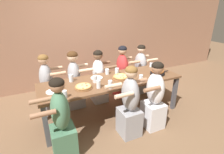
# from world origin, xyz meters

# --- Properties ---
(ground_plane) EXTENTS (18.00, 18.00, 0.00)m
(ground_plane) POSITION_xyz_m (0.00, 0.00, 0.00)
(ground_plane) COLOR brown
(ground_plane) RESTS_ON ground
(restaurant_back_panel) EXTENTS (10.00, 0.06, 3.20)m
(restaurant_back_panel) POSITION_xyz_m (0.00, 1.78, 1.60)
(restaurant_back_panel) COLOR #9E7056
(restaurant_back_panel) RESTS_ON ground
(dining_table) EXTENTS (2.59, 0.82, 0.74)m
(dining_table) POSITION_xyz_m (0.00, 0.00, 0.67)
(dining_table) COLOR brown
(dining_table) RESTS_ON ground
(pizza_board_main) EXTENTS (0.29, 0.29, 0.05)m
(pizza_board_main) POSITION_xyz_m (-0.58, -0.13, 0.77)
(pizza_board_main) COLOR brown
(pizza_board_main) RESTS_ON dining_table
(pizza_board_second) EXTENTS (0.33, 0.33, 0.06)m
(pizza_board_second) POSITION_xyz_m (0.17, -0.03, 0.77)
(pizza_board_second) COLOR brown
(pizza_board_second) RESTS_ON dining_table
(skillet_bowl) EXTENTS (0.40, 0.28, 0.14)m
(skillet_bowl) POSITION_xyz_m (0.92, -0.14, 0.80)
(skillet_bowl) COLOR black
(skillet_bowl) RESTS_ON dining_table
(empty_plate_a) EXTENTS (0.24, 0.24, 0.02)m
(empty_plate_a) POSITION_xyz_m (-0.95, 0.20, 0.75)
(empty_plate_a) COLOR white
(empty_plate_a) RESTS_ON dining_table
(empty_plate_b) EXTENTS (0.22, 0.22, 0.02)m
(empty_plate_b) POSITION_xyz_m (-0.23, 0.19, 0.75)
(empty_plate_b) COLOR white
(empty_plate_b) RESTS_ON dining_table
(empty_plate_c) EXTENTS (0.21, 0.21, 0.02)m
(empty_plate_c) POSITION_xyz_m (-1.05, -0.06, 0.75)
(empty_plate_c) COLOR white
(empty_plate_c) RESTS_ON dining_table
(cocktail_glass_blue) EXTENTS (0.06, 0.06, 0.11)m
(cocktail_glass_blue) POSITION_xyz_m (1.09, 0.29, 0.78)
(cocktail_glass_blue) COLOR silver
(cocktail_glass_blue) RESTS_ON dining_table
(drinking_glass_a) EXTENTS (0.06, 0.06, 0.13)m
(drinking_glass_a) POSITION_xyz_m (1.04, 0.16, 0.80)
(drinking_glass_a) COLOR silver
(drinking_glass_a) RESTS_ON dining_table
(drinking_glass_b) EXTENTS (0.08, 0.08, 0.13)m
(drinking_glass_b) POSITION_xyz_m (0.20, 0.20, 0.80)
(drinking_glass_b) COLOR silver
(drinking_glass_b) RESTS_ON dining_table
(drinking_glass_c) EXTENTS (0.08, 0.08, 0.13)m
(drinking_glass_c) POSITION_xyz_m (-0.69, 0.23, 0.80)
(drinking_glass_c) COLOR silver
(drinking_glass_c) RESTS_ON dining_table
(drinking_glass_d) EXTENTS (0.07, 0.07, 0.14)m
(drinking_glass_d) POSITION_xyz_m (-0.18, -0.32, 0.81)
(drinking_glass_d) COLOR silver
(drinking_glass_d) RESTS_ON dining_table
(drinking_glass_e) EXTENTS (0.07, 0.07, 0.13)m
(drinking_glass_e) POSITION_xyz_m (0.42, -0.31, 0.80)
(drinking_glass_e) COLOR silver
(drinking_glass_e) RESTS_ON dining_table
(drinking_glass_f) EXTENTS (0.07, 0.07, 0.11)m
(drinking_glass_f) POSITION_xyz_m (-0.91, -0.32, 0.79)
(drinking_glass_f) COLOR silver
(drinking_glass_f) RESTS_ON dining_table
(drinking_glass_g) EXTENTS (0.08, 0.08, 0.13)m
(drinking_glass_g) POSITION_xyz_m (0.41, 0.12, 0.81)
(drinking_glass_g) COLOR silver
(drinking_glass_g) RESTS_ON dining_table
(drinking_glass_h) EXTENTS (0.08, 0.08, 0.13)m
(drinking_glass_h) POSITION_xyz_m (-0.32, 0.02, 0.80)
(drinking_glass_h) COLOR silver
(drinking_glass_h) RESTS_ON dining_table
(drinking_glass_i) EXTENTS (0.07, 0.07, 0.14)m
(drinking_glass_i) POSITION_xyz_m (-0.35, -0.23, 0.81)
(drinking_glass_i) COLOR silver
(drinking_glass_i) RESTS_ON dining_table
(drinking_glass_j) EXTENTS (0.08, 0.08, 0.11)m
(drinking_glass_j) POSITION_xyz_m (0.04, 0.30, 0.79)
(drinking_glass_j) COLOR silver
(drinking_glass_j) RESTS_ON dining_table
(diner_far_left) EXTENTS (0.51, 0.40, 1.19)m
(diner_far_left) POSITION_xyz_m (-1.08, 0.63, 0.54)
(diner_far_left) COLOR #99999E
(diner_far_left) RESTS_ON ground
(diner_near_left) EXTENTS (0.51, 0.40, 1.19)m
(diner_near_left) POSITION_xyz_m (-1.04, -0.63, 0.54)
(diner_near_left) COLOR #477556
(diner_near_left) RESTS_ON ground
(diner_near_center) EXTENTS (0.51, 0.40, 1.19)m
(diner_near_center) POSITION_xyz_m (0.01, -0.63, 0.54)
(diner_near_center) COLOR #99999E
(diner_near_center) RESTS_ON ground
(diner_far_center) EXTENTS (0.51, 0.40, 1.16)m
(diner_far_center) POSITION_xyz_m (-0.02, 0.63, 0.53)
(diner_far_center) COLOR silver
(diner_far_center) RESTS_ON ground
(diner_far_midleft) EXTENTS (0.51, 0.40, 1.19)m
(diner_far_midleft) POSITION_xyz_m (-0.55, 0.63, 0.56)
(diner_far_midleft) COLOR #99999E
(diner_far_midleft) RESTS_ON ground
(diner_far_right) EXTENTS (0.51, 0.40, 1.18)m
(diner_far_right) POSITION_xyz_m (1.05, 0.63, 0.54)
(diner_far_right) COLOR #99999E
(diner_far_right) RESTS_ON ground
(diner_near_midright) EXTENTS (0.51, 0.40, 1.19)m
(diner_near_midright) POSITION_xyz_m (0.48, -0.63, 0.54)
(diner_near_midright) COLOR silver
(diner_near_midright) RESTS_ON ground
(diner_far_midright) EXTENTS (0.51, 0.40, 1.20)m
(diner_far_midright) POSITION_xyz_m (0.56, 0.63, 0.55)
(diner_far_midright) COLOR #B22D2D
(diner_far_midright) RESTS_ON ground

